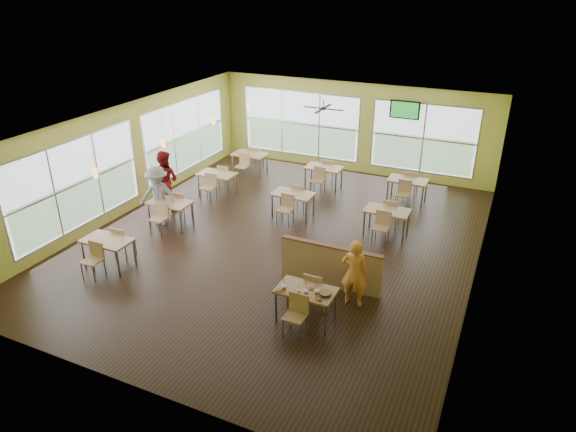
# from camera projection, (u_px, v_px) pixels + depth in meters

# --- Properties ---
(room) EXTENTS (12.00, 12.04, 3.20)m
(room) POSITION_uv_depth(u_px,v_px,m) (280.00, 185.00, 13.22)
(room) COLOR black
(room) RESTS_ON ground
(window_bays) EXTENTS (9.24, 10.24, 2.38)m
(window_bays) POSITION_uv_depth(u_px,v_px,m) (247.00, 144.00, 16.81)
(window_bays) COLOR white
(window_bays) RESTS_ON room
(main_table) EXTENTS (1.22, 1.52, 0.87)m
(main_table) POSITION_uv_depth(u_px,v_px,m) (306.00, 294.00, 10.42)
(main_table) COLOR tan
(main_table) RESTS_ON floor
(half_wall_divider) EXTENTS (2.40, 0.14, 1.04)m
(half_wall_divider) POSITION_uv_depth(u_px,v_px,m) (331.00, 266.00, 11.66)
(half_wall_divider) COLOR tan
(half_wall_divider) RESTS_ON floor
(dining_tables) EXTENTS (6.92, 8.72, 0.87)m
(dining_tables) POSITION_uv_depth(u_px,v_px,m) (273.00, 190.00, 15.44)
(dining_tables) COLOR tan
(dining_tables) RESTS_ON floor
(pendant_lights) EXTENTS (0.11, 7.31, 0.86)m
(pendant_lights) POSITION_uv_depth(u_px,v_px,m) (189.00, 132.00, 14.62)
(pendant_lights) COLOR #2D2119
(pendant_lights) RESTS_ON ceiling
(ceiling_fan) EXTENTS (1.25, 1.25, 0.29)m
(ceiling_fan) POSITION_uv_depth(u_px,v_px,m) (323.00, 108.00, 15.12)
(ceiling_fan) COLOR #2D2119
(ceiling_fan) RESTS_ON ceiling
(tv_backwall) EXTENTS (1.00, 0.07, 0.60)m
(tv_backwall) POSITION_uv_depth(u_px,v_px,m) (405.00, 110.00, 17.04)
(tv_backwall) COLOR black
(tv_backwall) RESTS_ON wall_back
(man_plaid) EXTENTS (0.60, 0.42, 1.57)m
(man_plaid) POSITION_uv_depth(u_px,v_px,m) (354.00, 273.00, 10.87)
(man_plaid) COLOR #D44417
(man_plaid) RESTS_ON floor
(patron_maroon) EXTENTS (0.90, 0.71, 1.83)m
(patron_maroon) POSITION_uv_depth(u_px,v_px,m) (165.00, 180.00, 15.43)
(patron_maroon) COLOR maroon
(patron_maroon) RESTS_ON floor
(patron_grey) EXTENTS (1.23, 0.85, 1.75)m
(patron_grey) POSITION_uv_depth(u_px,v_px,m) (158.00, 196.00, 14.43)
(patron_grey) COLOR slate
(patron_grey) RESTS_ON floor
(cup_blue) EXTENTS (0.10, 0.10, 0.36)m
(cup_blue) POSITION_uv_depth(u_px,v_px,m) (284.00, 288.00, 10.29)
(cup_blue) COLOR white
(cup_blue) RESTS_ON main_table
(cup_yellow) EXTENTS (0.08, 0.08, 0.30)m
(cup_yellow) POSITION_uv_depth(u_px,v_px,m) (299.00, 292.00, 10.18)
(cup_yellow) COLOR white
(cup_yellow) RESTS_ON main_table
(cup_red_near) EXTENTS (0.10, 0.10, 0.37)m
(cup_red_near) POSITION_uv_depth(u_px,v_px,m) (306.00, 293.00, 10.12)
(cup_red_near) COLOR white
(cup_red_near) RESTS_ON main_table
(cup_red_far) EXTENTS (0.10, 0.10, 0.37)m
(cup_red_far) POSITION_uv_depth(u_px,v_px,m) (317.00, 293.00, 10.12)
(cup_red_far) COLOR white
(cup_red_far) RESTS_ON main_table
(food_basket) EXTENTS (0.27, 0.27, 0.06)m
(food_basket) POSITION_uv_depth(u_px,v_px,m) (325.00, 293.00, 10.18)
(food_basket) COLOR black
(food_basket) RESTS_ON main_table
(ketchup_cup) EXTENTS (0.06, 0.06, 0.02)m
(ketchup_cup) POSITION_uv_depth(u_px,v_px,m) (320.00, 301.00, 9.99)
(ketchup_cup) COLOR #A00A16
(ketchup_cup) RESTS_ON main_table
(wrapper_left) EXTENTS (0.20, 0.19, 0.04)m
(wrapper_left) POSITION_uv_depth(u_px,v_px,m) (279.00, 290.00, 10.32)
(wrapper_left) COLOR olive
(wrapper_left) RESTS_ON main_table
(wrapper_mid) EXTENTS (0.21, 0.20, 0.04)m
(wrapper_mid) POSITION_uv_depth(u_px,v_px,m) (311.00, 288.00, 10.39)
(wrapper_mid) COLOR olive
(wrapper_mid) RESTS_ON main_table
(wrapper_right) EXTENTS (0.13, 0.12, 0.03)m
(wrapper_right) POSITION_uv_depth(u_px,v_px,m) (318.00, 299.00, 10.05)
(wrapper_right) COLOR olive
(wrapper_right) RESTS_ON main_table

